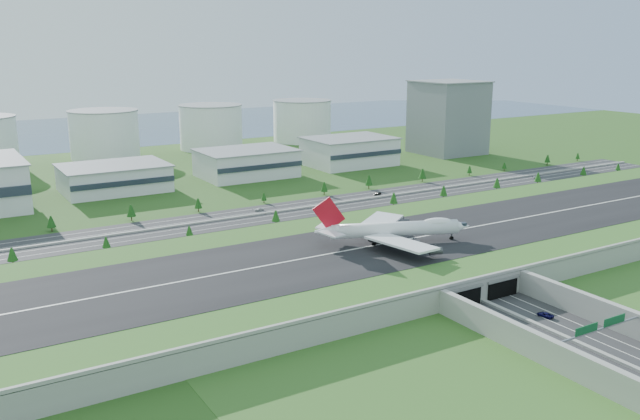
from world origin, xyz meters
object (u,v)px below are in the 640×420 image
boeing_747 (394,229)px  car_2 (545,315)px  car_6 (537,177)px  car_0 (575,354)px  office_tower (448,118)px  car_7 (259,209)px  car_5 (377,194)px

boeing_747 → car_2: (7.95, -69.48, -12.75)m
car_2 → car_6: size_ratio=0.92×
car_0 → car_6: car_6 is taller
boeing_747 → car_0: bearing=-72.5°
office_tower → car_2: bearing=-126.0°
car_2 → car_7: size_ratio=1.06×
car_0 → car_6: (188.69, 180.43, 0.12)m
car_5 → car_7: 74.07m
car_0 → car_5: 206.66m
office_tower → boeing_747: (-200.40, -195.33, -13.88)m
office_tower → car_6: office_tower is taller
car_7 → car_6: bearing=100.6°
office_tower → boeing_747: bearing=-135.7°
car_6 → boeing_747: bearing=103.1°
car_2 → car_7: bearing=-90.5°
boeing_747 → car_7: 103.78m
office_tower → car_7: bearing=-156.1°
car_0 → car_7: 195.40m
office_tower → car_7: (-209.19, -92.72, -26.64)m
car_0 → car_6: 261.07m
car_7 → car_5: bearing=103.7°
office_tower → car_7: 230.36m
car_5 → car_6: (116.43, -13.18, -0.01)m
car_0 → car_7: car_7 is taller
car_0 → car_2: (14.94, 23.30, 0.05)m
car_7 → car_2: bearing=20.6°
car_0 → car_2: 27.68m
boeing_747 → car_0: size_ratio=14.74×
car_0 → car_5: car_5 is taller
car_2 → boeing_747: bearing=-89.5°
office_tower → car_5: bearing=-145.0°
boeing_747 → car_5: boeing_747 is taller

